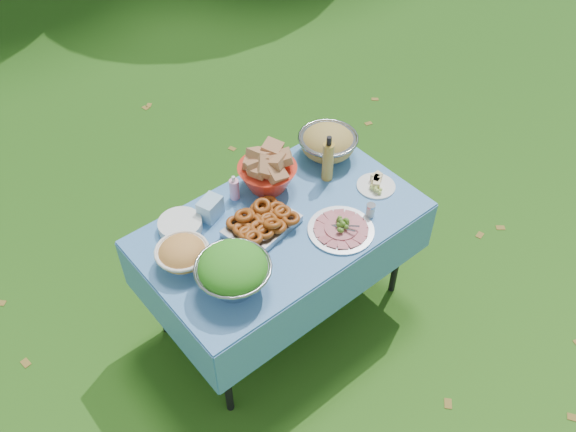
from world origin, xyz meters
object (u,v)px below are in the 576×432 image
object	(u,v)px
salad_bowl	(233,271)
bread_bowl	(267,172)
charcuterie_platter	(341,225)
plate_stack	(180,225)
pasta_bowl_steel	(328,142)
oil_bottle	(328,158)
picnic_table	(282,269)

from	to	relation	value
salad_bowl	bread_bowl	xyz separation A→B (m)	(0.55, 0.45, -0.01)
salad_bowl	charcuterie_platter	world-z (taller)	salad_bowl
plate_stack	pasta_bowl_steel	distance (m)	0.98
plate_stack	charcuterie_platter	size ratio (longest dim) A/B	0.66
salad_bowl	oil_bottle	size ratio (longest dim) A/B	1.24
bread_bowl	plate_stack	bearing A→B (deg)	176.52
picnic_table	plate_stack	xyz separation A→B (m)	(-0.43, 0.29, 0.41)
picnic_table	charcuterie_platter	world-z (taller)	charcuterie_platter
pasta_bowl_steel	plate_stack	bearing A→B (deg)	177.56
salad_bowl	plate_stack	size ratio (longest dim) A/B	1.58
pasta_bowl_steel	oil_bottle	distance (m)	0.21
picnic_table	salad_bowl	distance (m)	0.69
pasta_bowl_steel	salad_bowl	bearing A→B (deg)	-156.10
picnic_table	oil_bottle	xyz separation A→B (m)	(0.41, 0.10, 0.52)
plate_stack	pasta_bowl_steel	size ratio (longest dim) A/B	0.66
pasta_bowl_steel	charcuterie_platter	size ratio (longest dim) A/B	0.99
picnic_table	oil_bottle	distance (m)	0.67
picnic_table	oil_bottle	bearing A→B (deg)	13.81
picnic_table	salad_bowl	size ratio (longest dim) A/B	4.12
bread_bowl	pasta_bowl_steel	bearing A→B (deg)	-1.12
charcuterie_platter	oil_bottle	size ratio (longest dim) A/B	1.19
salad_bowl	charcuterie_platter	distance (m)	0.64
salad_bowl	bread_bowl	bearing A→B (deg)	38.89
plate_stack	oil_bottle	size ratio (longest dim) A/B	0.78
picnic_table	charcuterie_platter	distance (m)	0.52
oil_bottle	picnic_table	bearing A→B (deg)	-166.19
plate_stack	oil_bottle	distance (m)	0.87
picnic_table	charcuterie_platter	size ratio (longest dim) A/B	4.27
plate_stack	charcuterie_platter	distance (m)	0.82
pasta_bowl_steel	charcuterie_platter	bearing A→B (deg)	-125.78
picnic_table	bread_bowl	distance (m)	0.56
picnic_table	bread_bowl	world-z (taller)	bread_bowl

